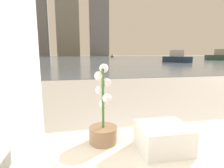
# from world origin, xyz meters

# --- Properties ---
(potted_orchid) EXTENTS (0.14, 0.14, 0.40)m
(potted_orchid) POSITION_xyz_m (-0.50, 0.89, 0.65)
(potted_orchid) COLOR #8C6B4C
(potted_orchid) RESTS_ON bathtub
(towel_stack) EXTENTS (0.22, 0.19, 0.12)m
(towel_stack) POSITION_xyz_m (-0.24, 0.76, 0.61)
(towel_stack) COLOR white
(towel_stack) RESTS_ON bathtub
(harbor_water) EXTENTS (180.00, 110.00, 0.01)m
(harbor_water) POSITION_xyz_m (0.00, 62.00, 0.01)
(harbor_water) COLOR slate
(harbor_water) RESTS_ON ground_plane
(harbor_boat_0) EXTENTS (1.80, 2.85, 1.01)m
(harbor_boat_0) POSITION_xyz_m (12.02, 64.24, 0.37)
(harbor_boat_0) COLOR #4C4C51
(harbor_boat_0) RESTS_ON harbor_water
(harbor_boat_1) EXTENTS (3.43, 5.41, 1.92)m
(harbor_boat_1) POSITION_xyz_m (24.60, 27.35, 0.69)
(harbor_boat_1) COLOR #335647
(harbor_boat_1) RESTS_ON harbor_water
(harbor_boat_2) EXTENTS (2.07, 4.26, 1.53)m
(harbor_boat_2) POSITION_xyz_m (12.03, 21.04, 0.55)
(harbor_boat_2) COLOR navy
(harbor_boat_2) RESTS_ON harbor_water
(skyline_tower_1) EXTENTS (12.93, 7.92, 60.24)m
(skyline_tower_1) POSITION_xyz_m (-24.57, 118.00, 30.12)
(skyline_tower_1) COLOR slate
(skyline_tower_1) RESTS_ON ground_plane
(skyline_tower_2) EXTENTS (13.95, 8.14, 56.37)m
(skyline_tower_2) POSITION_xyz_m (-6.06, 118.00, 28.18)
(skyline_tower_2) COLOR gray
(skyline_tower_2) RESTS_ON ground_plane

